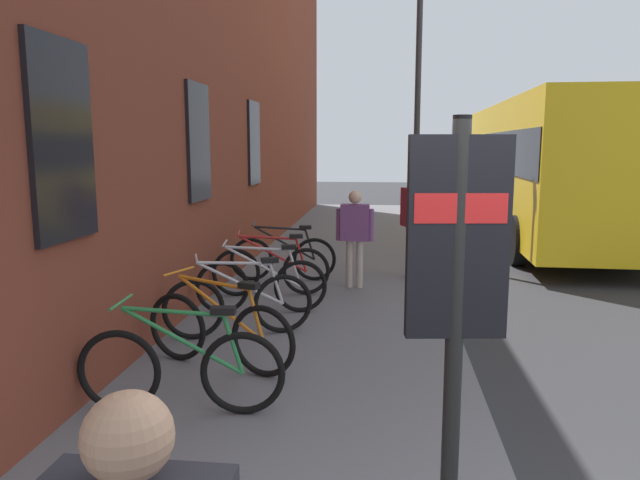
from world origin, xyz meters
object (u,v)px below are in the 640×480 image
Objects in this scene: city_bus at (545,163)px; bicycle_nearest_sign at (272,270)px; bicycle_under_window at (284,258)px; bicycle_beside_lamp at (262,285)px; bicycle_mid_rack at (181,369)px; bicycle_by_door at (240,304)px; transit_info_sign at (457,266)px; pedestrian_near_bus at (355,229)px; pedestrian_crossing_street at (413,214)px; bicycle_leaning_wall at (219,331)px; street_lamp at (418,97)px.

bicycle_nearest_sign is at bearing 140.06° from city_bus.
bicycle_beside_lamp is at bearing -178.82° from bicycle_under_window.
bicycle_mid_rack is 1.05× the size of bicycle_by_door.
city_bus is at bearing -36.03° from bicycle_beside_lamp.
transit_info_sign is 0.23× the size of city_bus.
bicycle_under_window is 1.37m from pedestrian_near_bus.
transit_info_sign is 1.35× the size of pedestrian_crossing_street.
bicycle_beside_lamp is at bearing -3.56° from bicycle_by_door.
bicycle_leaning_wall is 0.31× the size of street_lamp.
city_bus is 6.25m from pedestrian_crossing_street.
city_bus is 6.84× the size of pedestrian_near_bus.
bicycle_leaning_wall is 3.85m from pedestrian_near_bus.
bicycle_nearest_sign and bicycle_under_window have the same top height.
street_lamp is (5.68, -2.31, 2.80)m from bicycle_by_door.
bicycle_nearest_sign is at bearing 148.52° from street_lamp.
bicycle_under_window is 0.17× the size of city_bus.
bicycle_mid_rack is 0.17× the size of city_bus.
bicycle_by_door is at bearing 147.89° from pedestrian_crossing_street.
bicycle_beside_lamp is 3.31m from pedestrian_crossing_street.
transit_info_sign reaches higher than bicycle_leaning_wall.
pedestrian_near_bus is at bearing 160.75° from street_lamp.
bicycle_leaning_wall is 2.03m from bicycle_beside_lamp.
bicycle_by_door is at bearing 154.68° from pedestrian_near_bus.
bicycle_nearest_sign is at bearing -0.07° from bicycle_mid_rack.
bicycle_by_door is at bearing 0.32° from bicycle_mid_rack.
bicycle_beside_lamp is at bearing 24.37° from transit_info_sign.
pedestrian_near_bus is at bearing -14.59° from bicycle_mid_rack.
bicycle_leaning_wall is 0.96× the size of bicycle_nearest_sign.
pedestrian_crossing_street is (5.53, -2.16, 0.69)m from bicycle_mid_rack.
bicycle_under_window is at bearing 135.44° from city_bus.
bicycle_leaning_wall is at bearing -179.69° from bicycle_under_window.
street_lamp is (2.23, -0.14, 2.10)m from pedestrian_crossing_street.
transit_info_sign reaches higher than bicycle_by_door.
bicycle_beside_lamp and bicycle_nearest_sign have the same top height.
bicycle_beside_lamp is at bearing 143.97° from city_bus.
bicycle_mid_rack is 1.05× the size of bicycle_leaning_wall.
bicycle_mid_rack is at bearing 179.93° from bicycle_nearest_sign.
bicycle_by_door is at bearing 31.04° from transit_info_sign.
bicycle_beside_lamp is 2.05m from pedestrian_near_bus.
pedestrian_crossing_street is (4.49, -2.13, 0.69)m from bicycle_leaning_wall.
pedestrian_near_bus is (-0.36, -1.20, 0.55)m from bicycle_under_window.
transit_info_sign is at bearing -159.10° from bicycle_nearest_sign.
pedestrian_crossing_street reaches higher than bicycle_mid_rack.
pedestrian_near_bus reaches higher than bicycle_under_window.
bicycle_leaning_wall is 0.70× the size of transit_info_sign.
bicycle_by_door is 0.16× the size of city_bus.
city_bus is (6.67, -5.59, 1.41)m from bicycle_nearest_sign.
bicycle_under_window is at bearing 103.22° from pedestrian_crossing_street.
bicycle_nearest_sign is 0.17× the size of city_bus.
bicycle_beside_lamp is 0.99× the size of bicycle_under_window.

